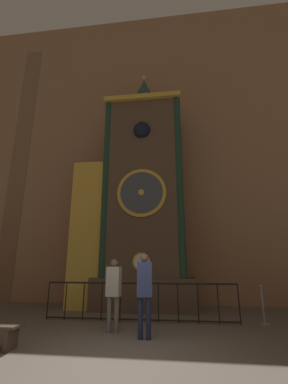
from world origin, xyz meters
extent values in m
plane|color=brown|center=(0.00, 0.00, 0.00)|extent=(28.00, 28.00, 0.00)
cube|color=#936B4C|center=(0.00, 6.42, 7.31)|extent=(24.00, 0.30, 14.62)
cube|color=brown|center=(-6.60, 6.31, 6.58)|extent=(0.90, 0.12, 13.16)
cube|color=brown|center=(-0.20, 5.12, 0.55)|extent=(3.68, 1.61, 1.09)
cube|color=brown|center=(-0.20, 5.12, 4.71)|extent=(2.94, 1.40, 7.24)
cube|color=gold|center=(-0.20, 5.01, 8.23)|extent=(3.18, 1.54, 0.20)
cylinder|color=gold|center=(-0.20, 4.39, 1.64)|extent=(0.62, 0.05, 0.62)
cylinder|color=silver|center=(-0.20, 4.36, 1.64)|extent=(0.51, 0.03, 0.51)
cylinder|color=gold|center=(-0.20, 4.39, 4.13)|extent=(1.85, 0.07, 1.85)
cylinder|color=#3D424C|center=(-0.20, 4.34, 4.13)|extent=(1.59, 0.04, 1.59)
cylinder|color=gold|center=(-0.20, 4.32, 4.13)|extent=(0.22, 0.03, 0.22)
cube|color=#30241B|center=(-0.20, 4.91, 6.74)|extent=(0.88, 0.42, 0.88)
sphere|color=black|center=(-0.20, 4.48, 6.74)|extent=(0.70, 0.70, 0.70)
cylinder|color=#193828|center=(-1.61, 4.50, 4.71)|extent=(0.28, 0.28, 7.24)
cylinder|color=#193828|center=(1.22, 4.50, 4.71)|extent=(0.28, 0.28, 7.24)
cylinder|color=gold|center=(-0.20, 5.12, 8.48)|extent=(0.95, 0.95, 0.30)
cone|color=#1C3D2C|center=(-0.20, 5.12, 9.16)|extent=(0.91, 0.91, 1.06)
sphere|color=gold|center=(-0.20, 5.12, 9.81)|extent=(0.20, 0.20, 0.20)
cube|color=maroon|center=(-2.33, 5.17, 2.76)|extent=(1.23, 1.19, 5.53)
cube|color=gold|center=(-2.33, 4.56, 2.76)|extent=(1.29, 0.06, 5.53)
cylinder|color=black|center=(-2.85, 3.13, 0.53)|extent=(0.04, 0.04, 1.05)
cylinder|color=black|center=(-2.30, 3.13, 0.53)|extent=(0.04, 0.04, 1.05)
cylinder|color=black|center=(-1.74, 3.13, 0.53)|extent=(0.04, 0.04, 1.05)
cylinder|color=black|center=(-1.19, 3.13, 0.53)|extent=(0.04, 0.04, 1.05)
cylinder|color=black|center=(-0.64, 3.13, 0.53)|extent=(0.04, 0.04, 1.05)
cylinder|color=black|center=(-0.08, 3.13, 0.53)|extent=(0.04, 0.04, 1.05)
cylinder|color=black|center=(0.47, 3.13, 0.53)|extent=(0.04, 0.04, 1.05)
cylinder|color=black|center=(1.03, 3.13, 0.53)|extent=(0.04, 0.04, 1.05)
cylinder|color=black|center=(1.58, 3.13, 0.53)|extent=(0.04, 0.04, 1.05)
cylinder|color=black|center=(2.14, 3.13, 0.53)|extent=(0.04, 0.04, 1.05)
cylinder|color=black|center=(2.69, 3.13, 0.53)|extent=(0.04, 0.04, 1.05)
cylinder|color=black|center=(-0.08, 3.13, 1.03)|extent=(5.54, 0.05, 0.05)
cylinder|color=black|center=(-0.08, 3.13, 0.06)|extent=(5.54, 0.04, 0.04)
cylinder|color=#58554F|center=(-0.63, 1.86, 0.40)|extent=(0.11, 0.11, 0.81)
cylinder|color=#58554F|center=(-0.45, 1.86, 0.40)|extent=(0.11, 0.11, 0.81)
cube|color=gray|center=(-0.54, 1.86, 1.16)|extent=(0.37, 0.27, 0.70)
sphere|color=brown|center=(-0.54, 1.86, 1.60)|extent=(0.19, 0.19, 0.19)
cylinder|color=#1B213A|center=(0.20, 1.41, 0.43)|extent=(0.11, 0.11, 0.86)
cylinder|color=#1B213A|center=(0.38, 1.41, 0.43)|extent=(0.11, 0.11, 0.86)
cube|color=navy|center=(0.29, 1.41, 1.25)|extent=(0.37, 0.26, 0.77)
sphere|color=brown|center=(0.29, 1.41, 1.72)|extent=(0.19, 0.19, 0.19)
cylinder|color=gray|center=(3.34, 3.25, 0.02)|extent=(0.28, 0.28, 0.04)
cylinder|color=gray|center=(3.34, 3.25, 0.46)|extent=(0.06, 0.06, 0.92)
sphere|color=gray|center=(3.34, 3.25, 0.96)|extent=(0.09, 0.09, 0.09)
cube|color=#423328|center=(-2.16, 0.38, 0.20)|extent=(0.08, 0.36, 0.39)
camera|label=1|loc=(1.07, -4.73, 1.59)|focal=24.00mm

